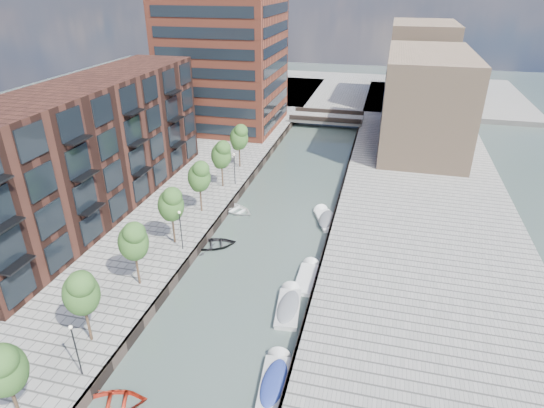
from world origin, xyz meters
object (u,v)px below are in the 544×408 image
at_px(tree_0, 3,367).
at_px(sloop_2, 113,406).
at_px(car, 387,135).
at_px(tree_3, 171,203).
at_px(motorboat_3, 275,379).
at_px(motorboat_4, 325,219).
at_px(tree_5, 221,154).
at_px(tree_6, 239,137).
at_px(bridge, 327,118).
at_px(motorboat_2, 308,276).
at_px(motorboat_1, 289,305).
at_px(sloop_3, 235,212).
at_px(tree_4, 199,176).
at_px(tree_2, 133,240).
at_px(sloop_4, 214,246).
at_px(tree_1, 81,291).

relative_size(tree_0, sloop_2, 1.34).
bearing_deg(sloop_2, car, -37.27).
bearing_deg(sloop_2, tree_0, 103.87).
bearing_deg(tree_3, motorboat_3, -44.95).
distance_m(sloop_2, motorboat_4, 29.66).
bearing_deg(tree_5, tree_6, 90.00).
relative_size(tree_3, tree_6, 1.00).
relative_size(tree_0, motorboat_3, 1.13).
xyz_separation_m(bridge, motorboat_2, (5.14, -48.21, -1.29)).
bearing_deg(motorboat_1, sloop_3, 122.42).
bearing_deg(tree_4, tree_0, -90.00).
relative_size(bridge, tree_2, 2.18).
bearing_deg(sloop_4, motorboat_3, -171.18).
xyz_separation_m(tree_1, tree_5, (0.00, 28.00, 0.00)).
height_order(tree_3, motorboat_4, tree_3).
relative_size(bridge, tree_0, 2.18).
bearing_deg(sloop_2, motorboat_4, -40.68).
xyz_separation_m(bridge, motorboat_3, (5.11, -60.58, -1.18)).
relative_size(sloop_2, motorboat_1, 0.82).
xyz_separation_m(tree_0, motorboat_3, (13.61, 7.42, -5.10)).
xyz_separation_m(tree_4, tree_6, (0.00, 14.00, 0.00)).
bearing_deg(tree_6, tree_5, -90.00).
xyz_separation_m(tree_3, sloop_3, (3.10, 9.58, -5.31)).
relative_size(tree_5, motorboat_1, 1.10).
bearing_deg(tree_1, motorboat_3, 1.76).
height_order(sloop_4, motorboat_3, motorboat_3).
bearing_deg(sloop_4, tree_2, 133.71).
bearing_deg(car, sloop_2, -113.97).
height_order(tree_6, sloop_2, tree_6).
relative_size(tree_1, sloop_2, 1.34).
relative_size(tree_0, tree_6, 1.00).
bearing_deg(tree_5, sloop_4, -74.41).
bearing_deg(motorboat_4, car, 78.14).
xyz_separation_m(tree_1, motorboat_1, (12.86, 8.23, -5.10)).
bearing_deg(tree_0, tree_1, 90.00).
distance_m(bridge, tree_2, 54.81).
relative_size(sloop_3, motorboat_3, 0.90).
bearing_deg(motorboat_1, sloop_2, -125.56).
distance_m(tree_1, tree_5, 28.00).
bearing_deg(motorboat_4, sloop_2, -108.80).
bearing_deg(sloop_4, tree_5, -9.23).
distance_m(sloop_3, car, 32.96).
height_order(bridge, tree_4, tree_4).
bearing_deg(tree_4, tree_6, 90.00).
distance_m(tree_3, motorboat_4, 17.65).
relative_size(tree_2, sloop_2, 1.34).
distance_m(tree_4, motorboat_3, 25.20).
height_order(sloop_2, motorboat_1, motorboat_1).
height_order(motorboat_3, motorboat_4, same).
xyz_separation_m(bridge, tree_3, (-8.50, -47.00, 3.92)).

